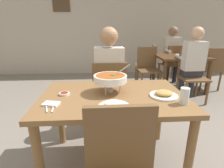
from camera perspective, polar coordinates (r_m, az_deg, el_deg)
The scene contains 22 objects.
ground_plane at distance 1.95m, azimuth 0.32°, elevation -24.01°, with size 16.00×16.00×0.00m, color gray.
cafe_rear_partition at distance 5.08m, azimuth -2.75°, elevation 20.42°, with size 10.00×0.10×3.00m, color #BCB2A3.
picture_frame_hung at distance 5.15m, azimuth -16.34°, elevation 24.79°, with size 0.44×0.03×0.56m, color #4C3823.
dining_table_main at distance 1.60m, azimuth 0.36°, elevation -7.12°, with size 1.27×0.85×0.74m.
chair_diner_main at distance 2.30m, azimuth -0.92°, elevation -2.17°, with size 0.44×0.44×0.90m.
diner_main at distance 2.26m, azimuth -0.99°, elevation 3.74°, with size 0.40×0.45×1.31m.
curry_bowl at distance 1.57m, azimuth -0.56°, elevation 1.79°, with size 0.33×0.30×0.26m.
rice_plate at distance 1.30m, azimuth 0.67°, elevation -6.97°, with size 0.24×0.24×0.06m.
appetizer_plate at distance 1.57m, azimuth 16.53°, elevation -3.22°, with size 0.24×0.24×0.06m.
sauce_dish at distance 1.60m, azimuth -15.26°, elevation -3.05°, with size 0.09×0.09×0.02m.
napkin_folded at distance 1.43m, azimuth -19.26°, elevation -6.15°, with size 0.12×0.08×0.02m, color white.
fork_utensil at distance 1.40m, azimuth -20.56°, elevation -7.13°, with size 0.01×0.17×0.01m, color silver.
spoon_utensil at distance 1.38m, azimuth -18.56°, elevation -7.16°, with size 0.01×0.17×0.01m, color silver.
drink_glass at distance 1.47m, azimuth 22.52°, elevation -3.85°, with size 0.07×0.07×0.13m.
dining_table_far at distance 3.94m, azimuth 21.42°, elevation 6.75°, with size 1.00×0.80×0.74m.
chair_bg_left at distance 4.41m, azimuth 19.15°, elevation 6.83°, with size 0.50×0.50×0.90m.
chair_bg_middle at distance 3.49m, azimuth 24.41°, elevation 3.36°, with size 0.45×0.45×0.90m.
chair_bg_right at distance 4.23m, azimuth 11.96°, elevation 6.98°, with size 0.50×0.50×0.90m.
chair_bg_corner at distance 3.81m, azimuth 11.57°, elevation 5.79°, with size 0.45×0.45×0.90m.
chair_bg_window at distance 4.24m, azimuth 29.47°, elevation 5.02°, with size 0.49×0.49×0.90m.
patron_bg_left at distance 4.46m, azimuth 18.94°, elevation 10.05°, with size 0.40×0.45×1.31m.
patron_bg_middle at distance 3.44m, azimuth 24.71°, elevation 7.17°, with size 0.40×0.45×1.31m.
Camera 1 is at (-0.10, -1.44, 1.31)m, focal length 28.04 mm.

